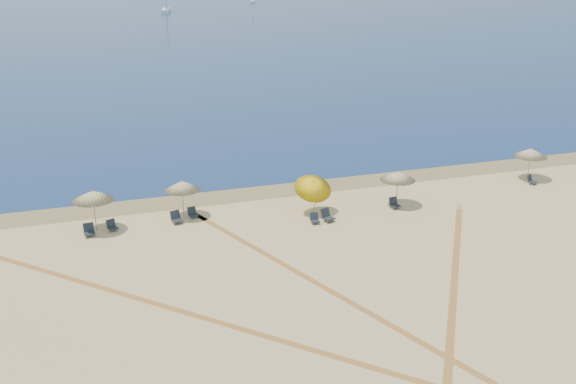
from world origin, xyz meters
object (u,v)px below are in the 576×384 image
chair_2 (89,230)px  umbrella_4 (398,176)px  umbrella_2 (182,186)px  umbrella_5 (531,153)px  chair_5 (193,213)px  chair_4 (176,218)px  chair_6 (315,219)px  chair_8 (394,203)px  chair_9 (531,180)px  chair_7 (327,216)px  chair_3 (112,226)px  umbrella_1 (93,196)px  umbrella_3 (314,185)px

chair_2 → umbrella_4: bearing=-8.0°
umbrella_2 → umbrella_5: (23.82, -0.44, -0.06)m
umbrella_4 → chair_5: bearing=171.3°
umbrella_5 → umbrella_4: bearing=-170.9°
chair_4 → chair_6: (7.64, -2.50, -0.05)m
chair_6 → chair_5: bearing=159.2°
umbrella_4 → chair_8: umbrella_4 is taller
chair_5 → chair_9: 22.90m
chair_7 → chair_3: bearing=146.9°
chair_3 → chair_5: bearing=-13.4°
chair_6 → chair_2: bearing=174.3°
chair_6 → chair_9: 16.39m
umbrella_1 → chair_8: size_ratio=3.51×
umbrella_5 → chair_8: bearing=-169.2°
umbrella_4 → chair_5: umbrella_4 is taller
umbrella_2 → umbrella_3: bearing=-14.1°
umbrella_2 → umbrella_4: 13.08m
umbrella_4 → chair_3: umbrella_4 is taller
chair_4 → chair_8: 13.23m
umbrella_3 → chair_6: 2.14m
chair_3 → chair_4: chair_4 is taller
umbrella_1 → chair_7: umbrella_1 is taller
umbrella_5 → chair_2: 29.35m
umbrella_2 → chair_3: (-4.21, -0.82, -1.67)m
umbrella_3 → chair_9: size_ratio=3.44×
umbrella_2 → chair_4: (-0.57, -0.84, -1.63)m
chair_3 → chair_9: size_ratio=0.99×
umbrella_5 → chair_2: umbrella_5 is taller
umbrella_3 → chair_2: 13.08m
chair_2 → chair_4: 4.91m
chair_4 → umbrella_5: bearing=-14.3°
umbrella_3 → umbrella_2: bearing=165.9°
umbrella_1 → chair_9: umbrella_1 is taller
chair_6 → chair_8: chair_8 is taller
chair_2 → chair_8: size_ratio=1.04×
umbrella_5 → chair_7: umbrella_5 is taller
chair_7 → chair_2: bearing=149.5°
umbrella_4 → chair_3: (-17.11, 1.37, -1.64)m
umbrella_1 → chair_4: bearing=-3.9°
chair_3 → umbrella_3: bearing=-25.0°
chair_7 → chair_4: bearing=142.3°
chair_5 → chair_7: bearing=-33.2°
umbrella_3 → umbrella_5: umbrella_3 is taller
chair_4 → chair_9: 23.93m
chair_2 → chair_7: (13.35, -2.06, 0.02)m
umbrella_4 → chair_5: (-12.42, 1.90, -1.65)m
chair_8 → umbrella_2: bearing=161.5°
chair_4 → chair_6: size_ratio=1.33×
umbrella_5 → chair_5: (-23.34, 0.14, -1.61)m
umbrella_4 → chair_8: size_ratio=3.25×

